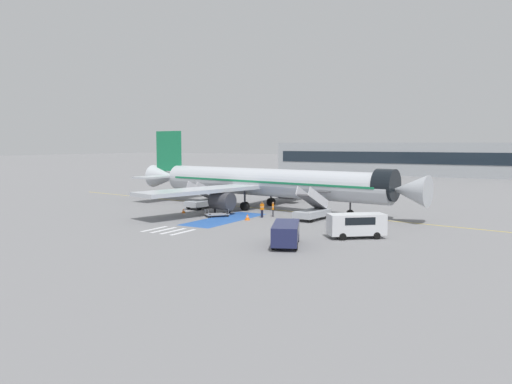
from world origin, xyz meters
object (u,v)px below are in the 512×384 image
at_px(airliner, 264,182).
at_px(terminal_building, 424,159).
at_px(traffic_cone_0, 247,217).
at_px(service_van_0, 286,232).
at_px(service_van_1, 356,224).
at_px(boarding_stairs_aft, 203,201).
at_px(fuel_tanker, 313,182).
at_px(ground_crew_1, 229,206).
at_px(traffic_cone_1, 183,211).
at_px(ground_crew_3, 215,205).
at_px(ground_crew_0, 262,208).
at_px(boarding_stairs_forward, 312,211).
at_px(baggage_cart, 217,214).
at_px(ground_crew_2, 273,208).

xyz_separation_m(airliner, terminal_building, (2.50, 80.34, 0.90)).
xyz_separation_m(airliner, traffic_cone_0, (3.17, -9.23, -3.06)).
xyz_separation_m(service_van_0, service_van_1, (3.85, 6.17, 0.17)).
height_order(boarding_stairs_aft, fuel_tanker, boarding_stairs_aft).
bearing_deg(ground_crew_1, service_van_1, -72.11).
distance_m(airliner, service_van_1, 21.54).
bearing_deg(fuel_tanker, airliner, -179.76).
xyz_separation_m(boarding_stairs_aft, terminal_building, (9.55, 83.92, 3.35)).
xyz_separation_m(service_van_0, traffic_cone_1, (-19.54, 10.92, -0.86)).
xyz_separation_m(fuel_tanker, ground_crew_3, (0.70, -30.41, -0.84)).
bearing_deg(ground_crew_0, service_van_0, 61.77).
relative_size(fuel_tanker, service_van_0, 1.87).
bearing_deg(fuel_tanker, traffic_cone_1, 166.54).
xyz_separation_m(boarding_stairs_forward, ground_crew_3, (-12.41, -1.04, -0.05)).
distance_m(boarding_stairs_aft, ground_crew_1, 5.95).
bearing_deg(baggage_cart, ground_crew_0, -120.37).
distance_m(traffic_cone_0, traffic_cone_1, 9.65).
bearing_deg(terminal_building, traffic_cone_0, -89.57).
bearing_deg(fuel_tanker, boarding_stairs_aft, 164.53).
bearing_deg(service_van_0, traffic_cone_0, -69.29).
bearing_deg(ground_crew_3, boarding_stairs_aft, -4.12).
distance_m(boarding_stairs_aft, fuel_tanker, 27.84).
xyz_separation_m(airliner, traffic_cone_1, (-6.44, -8.38, -3.13)).
xyz_separation_m(baggage_cart, ground_crew_3, (-1.97, 2.37, 0.66)).
relative_size(fuel_tanker, baggage_cart, 3.61).
xyz_separation_m(baggage_cart, ground_crew_1, (-0.28, 2.89, 0.65)).
relative_size(baggage_cart, traffic_cone_1, 5.60).
height_order(boarding_stairs_forward, ground_crew_3, boarding_stairs_forward).
bearing_deg(ground_crew_2, airliner, -169.32).
bearing_deg(service_van_1, traffic_cone_0, -144.92).
height_order(service_van_1, ground_crew_1, service_van_1).
distance_m(fuel_tanker, service_van_1, 42.67).
relative_size(airliner, ground_crew_3, 26.08).
xyz_separation_m(service_van_0, traffic_cone_0, (-9.93, 10.07, -0.79)).
distance_m(baggage_cart, terminal_building, 89.22).
relative_size(fuel_tanker, ground_crew_3, 6.67).
xyz_separation_m(baggage_cart, terminal_building, (3.76, 89.05, 4.03)).
relative_size(ground_crew_0, traffic_cone_0, 2.72).
height_order(airliner, ground_crew_0, airliner).
xyz_separation_m(service_van_1, ground_crew_2, (-12.62, 7.62, -0.32)).
relative_size(boarding_stairs_forward, fuel_tanker, 0.50).
bearing_deg(terminal_building, service_van_0, -83.93).
distance_m(baggage_cart, traffic_cone_1, 5.19).
bearing_deg(ground_crew_0, airliner, -127.36).
height_order(ground_crew_2, terminal_building, terminal_building).
distance_m(ground_crew_2, terminal_building, 85.93).
relative_size(boarding_stairs_aft, traffic_cone_1, 10.19).
relative_size(ground_crew_1, ground_crew_3, 0.99).
xyz_separation_m(service_van_1, traffic_cone_1, (-23.39, 4.75, -1.03)).
relative_size(fuel_tanker, terminal_building, 0.13).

